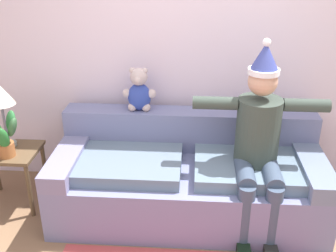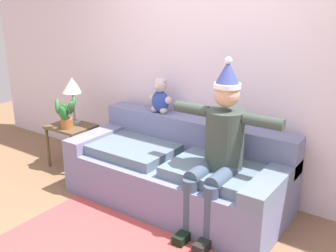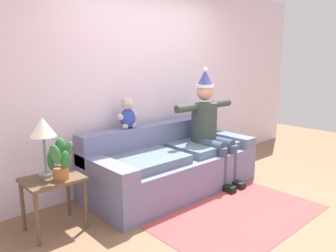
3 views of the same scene
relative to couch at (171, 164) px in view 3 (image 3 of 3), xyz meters
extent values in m
plane|color=#866245|center=(0.00, -0.99, -0.32)|extent=(10.00, 10.00, 0.00)
cube|color=silver|center=(0.00, 0.56, 1.03)|extent=(7.00, 0.10, 2.70)
cube|color=slate|center=(0.00, -0.05, -0.10)|extent=(2.19, 0.95, 0.44)
cube|color=slate|center=(0.00, 0.31, 0.30)|extent=(2.19, 0.24, 0.35)
cube|color=slate|center=(-0.99, -0.05, 0.19)|extent=(0.22, 0.95, 0.14)
cube|color=slate|center=(0.99, -0.05, 0.19)|extent=(0.22, 0.95, 0.14)
cube|color=slate|center=(-0.49, -0.10, 0.18)|extent=(0.88, 0.66, 0.10)
cube|color=slate|center=(0.49, -0.10, 0.18)|extent=(0.88, 0.66, 0.10)
cylinder|color=#37433B|center=(0.53, -0.07, 0.49)|extent=(0.34, 0.34, 0.52)
sphere|color=tan|center=(0.53, -0.07, 0.89)|extent=(0.22, 0.22, 0.22)
cylinder|color=white|center=(0.53, -0.07, 0.96)|extent=(0.23, 0.23, 0.04)
cone|color=#394493|center=(0.53, -0.07, 1.07)|extent=(0.21, 0.21, 0.20)
sphere|color=white|center=(0.53, -0.07, 1.17)|extent=(0.06, 0.06, 0.06)
cylinder|color=#3C4B62|center=(0.43, -0.27, 0.23)|extent=(0.14, 0.40, 0.14)
cylinder|color=#3C4B62|center=(0.43, -0.47, -0.05)|extent=(0.13, 0.13, 0.54)
cube|color=black|center=(0.43, -0.55, -0.28)|extent=(0.10, 0.24, 0.08)
cylinder|color=#3C4B62|center=(0.63, -0.27, 0.23)|extent=(0.14, 0.40, 0.14)
cylinder|color=#3C4B62|center=(0.63, -0.47, -0.05)|extent=(0.13, 0.13, 0.54)
cube|color=black|center=(0.63, -0.55, -0.28)|extent=(0.10, 0.24, 0.08)
cylinder|color=#37433B|center=(0.19, -0.07, 0.71)|extent=(0.34, 0.10, 0.10)
cylinder|color=#37433B|center=(0.87, -0.07, 0.71)|extent=(0.34, 0.10, 0.10)
ellipsoid|color=#2E43A1|center=(-0.44, 0.31, 0.60)|extent=(0.20, 0.16, 0.24)
sphere|color=beige|center=(-0.44, 0.31, 0.78)|extent=(0.15, 0.15, 0.15)
sphere|color=beige|center=(-0.44, 0.25, 0.77)|extent=(0.07, 0.07, 0.07)
sphere|color=beige|center=(-0.49, 0.31, 0.83)|extent=(0.05, 0.05, 0.05)
sphere|color=beige|center=(-0.38, 0.31, 0.83)|extent=(0.05, 0.05, 0.05)
sphere|color=beige|center=(-0.54, 0.31, 0.63)|extent=(0.08, 0.08, 0.08)
sphere|color=beige|center=(-0.50, 0.28, 0.51)|extent=(0.08, 0.08, 0.08)
sphere|color=beige|center=(-0.33, 0.31, 0.63)|extent=(0.08, 0.08, 0.08)
sphere|color=beige|center=(-0.38, 0.28, 0.51)|extent=(0.08, 0.08, 0.08)
cube|color=brown|center=(-1.54, -0.01, 0.19)|extent=(0.52, 0.43, 0.03)
cylinder|color=brown|center=(-1.77, -0.20, -0.07)|extent=(0.04, 0.04, 0.49)
cylinder|color=brown|center=(-1.31, -0.20, -0.07)|extent=(0.04, 0.04, 0.49)
cylinder|color=brown|center=(-1.77, 0.17, -0.07)|extent=(0.04, 0.04, 0.49)
cylinder|color=brown|center=(-1.31, 0.17, -0.07)|extent=(0.04, 0.04, 0.49)
cylinder|color=gray|center=(-1.56, 0.07, 0.22)|extent=(0.14, 0.14, 0.03)
cylinder|color=gray|center=(-1.56, 0.07, 0.41)|extent=(0.02, 0.02, 0.36)
cone|color=beige|center=(-1.56, 0.07, 0.68)|extent=(0.24, 0.24, 0.18)
cylinder|color=#A56133|center=(-1.49, -0.11, 0.27)|extent=(0.14, 0.14, 0.12)
ellipsoid|color=#36663A|center=(-1.41, -0.10, 0.47)|extent=(0.12, 0.12, 0.20)
ellipsoid|color=#2C7237|center=(-1.44, -0.04, 0.49)|extent=(0.13, 0.15, 0.20)
ellipsoid|color=#286529|center=(-1.56, -0.07, 0.40)|extent=(0.11, 0.13, 0.19)
ellipsoid|color=#35733C|center=(-1.56, -0.17, 0.47)|extent=(0.14, 0.14, 0.20)
ellipsoid|color=#266F2D|center=(-1.47, -0.17, 0.40)|extent=(0.13, 0.12, 0.20)
cube|color=#BA4545|center=(0.00, -1.07, -0.31)|extent=(1.84, 1.07, 0.01)
camera|label=1|loc=(0.04, -2.96, 1.84)|focal=43.62mm
camera|label=2|loc=(1.97, -2.97, 1.66)|focal=41.65mm
camera|label=3|loc=(-2.66, -2.86, 1.28)|focal=34.50mm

